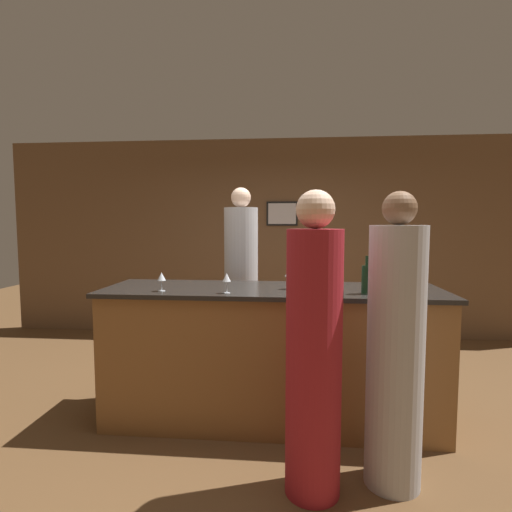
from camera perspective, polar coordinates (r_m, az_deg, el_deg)
name	(u,v)px	position (r m, az deg, el deg)	size (l,w,h in m)	color
ground_plane	(271,419)	(3.57, 2.22, -22.27)	(14.00, 14.00, 0.00)	brown
back_wall	(281,238)	(5.72, 3.63, 2.56)	(8.00, 0.08, 2.80)	brown
bar_counter	(272,354)	(3.35, 2.25, -13.86)	(2.71, 0.79, 1.10)	brown
bartender	(241,293)	(4.00, -2.13, -5.32)	(0.33, 0.33, 1.96)	#B2B2B7
guest_0	(395,352)	(2.63, 19.28, -12.76)	(0.34, 0.34, 1.81)	#B2B2B7
guest_1	(314,355)	(2.44, 8.26, -13.77)	(0.33, 0.33, 1.81)	maroon
wine_bottle_0	(367,279)	(3.06, 15.53, -3.19)	(0.08, 0.08, 0.28)	black
wine_glass_0	(227,278)	(2.97, -4.22, -3.18)	(0.06, 0.06, 0.15)	silver
wine_glass_1	(162,277)	(3.14, -13.35, -2.97)	(0.06, 0.06, 0.15)	silver
wine_glass_2	(398,277)	(3.04, 19.67, -2.90)	(0.07, 0.07, 0.18)	silver
wine_glass_3	(290,273)	(3.16, 4.85, -2.44)	(0.08, 0.08, 0.16)	silver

